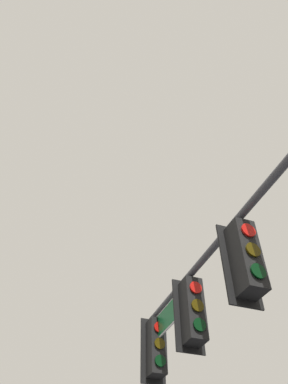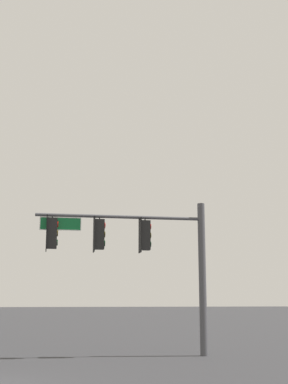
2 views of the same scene
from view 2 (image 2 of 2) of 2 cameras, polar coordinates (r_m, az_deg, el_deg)
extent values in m
cylinder|color=#47474C|center=(20.31, 6.25, -9.07)|extent=(0.27, 0.27, 5.62)
cylinder|color=#47474C|center=(19.88, -2.53, -2.67)|extent=(6.22, 0.54, 0.12)
cube|color=black|center=(19.90, -0.42, -4.63)|extent=(0.06, 0.52, 1.30)
cube|color=black|center=(19.93, 0.12, -4.65)|extent=(0.38, 0.34, 1.10)
cylinder|color=black|center=(20.02, 0.12, -2.91)|extent=(0.04, 0.04, 0.12)
cylinder|color=red|center=(20.01, 0.68, -3.72)|extent=(0.04, 0.22, 0.22)
cylinder|color=#392D05|center=(19.97, 0.68, -4.66)|extent=(0.04, 0.22, 0.22)
cylinder|color=black|center=(19.93, 0.69, -5.60)|extent=(0.04, 0.22, 0.22)
cube|color=black|center=(19.68, -5.35, -4.51)|extent=(0.06, 0.52, 1.30)
cube|color=black|center=(19.70, -4.80, -4.52)|extent=(0.38, 0.34, 1.10)
cylinder|color=black|center=(19.79, -4.77, -2.77)|extent=(0.04, 0.04, 0.12)
cylinder|color=red|center=(19.76, -4.20, -3.59)|extent=(0.04, 0.22, 0.22)
cylinder|color=#392D05|center=(19.72, -4.22, -4.54)|extent=(0.04, 0.22, 0.22)
cylinder|color=black|center=(19.68, -4.23, -5.49)|extent=(0.04, 0.22, 0.22)
cube|color=black|center=(19.62, -10.35, -4.34)|extent=(0.06, 0.52, 1.30)
cube|color=black|center=(19.62, -9.79, -4.36)|extent=(0.38, 0.34, 1.10)
cylinder|color=black|center=(19.70, -9.73, -2.60)|extent=(0.04, 0.04, 0.12)
cylinder|color=red|center=(19.66, -9.18, -3.43)|extent=(0.04, 0.22, 0.22)
cylinder|color=#392D05|center=(19.62, -9.21, -4.38)|extent=(0.04, 0.22, 0.22)
cylinder|color=black|center=(19.58, -9.24, -5.34)|extent=(0.04, 0.22, 0.22)
cube|color=#0F602D|center=(19.67, -8.89, -3.36)|extent=(1.44, 0.14, 0.43)
cube|color=white|center=(19.67, -8.89, -3.36)|extent=(1.50, 0.12, 0.49)
camera|label=1|loc=(18.15, 13.48, -12.81)|focal=35.00mm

